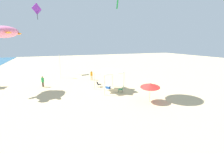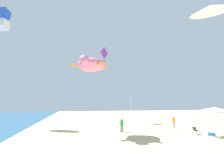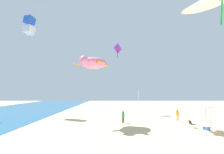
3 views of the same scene
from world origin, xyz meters
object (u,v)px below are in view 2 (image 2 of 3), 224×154
(canopy_tent, at_px, (214,110))
(kite_box_blue, at_px, (3,19))
(kite_diamond_purple, at_px, (104,53))
(folding_chair_right_of_tent, at_px, (196,130))
(kite_delta_white, at_px, (211,9))
(banner_flag, at_px, (131,108))
(person_kite_handler, at_px, (122,124))
(kite_turtle_pink, at_px, (91,65))
(person_far_stroller, at_px, (174,121))
(cooler_box, at_px, (212,134))

(canopy_tent, height_order, kite_box_blue, kite_box_blue)
(kite_diamond_purple, bearing_deg, canopy_tent, -102.61)
(folding_chair_right_of_tent, bearing_deg, kite_delta_white, 170.25)
(folding_chair_right_of_tent, xyz_separation_m, kite_delta_white, (-3.70, 0.16, 11.88))
(banner_flag, relative_size, kite_diamond_purple, 1.39)
(person_kite_handler, bearing_deg, kite_delta_white, 19.39)
(kite_diamond_purple, height_order, kite_delta_white, kite_diamond_purple)
(kite_turtle_pink, bearing_deg, kite_box_blue, -102.18)
(canopy_tent, xyz_separation_m, kite_box_blue, (13.65, 24.90, 13.56))
(kite_delta_white, bearing_deg, person_far_stroller, -38.83)
(folding_chair_right_of_tent, height_order, kite_diamond_purple, kite_diamond_purple)
(cooler_box, height_order, kite_diamond_purple, kite_diamond_purple)
(kite_box_blue, bearing_deg, kite_turtle_pink, -18.83)
(person_kite_handler, height_order, kite_box_blue, kite_box_blue)
(folding_chair_right_of_tent, distance_m, kite_delta_white, 12.45)
(person_kite_handler, height_order, person_far_stroller, person_far_stroller)
(folding_chair_right_of_tent, height_order, person_far_stroller, person_far_stroller)
(kite_turtle_pink, bearing_deg, person_kite_handler, 133.58)
(cooler_box, xyz_separation_m, banner_flag, (9.58, 5.57, 2.36))
(canopy_tent, relative_size, kite_box_blue, 1.00)
(kite_delta_white, relative_size, kite_box_blue, 1.63)
(cooler_box, height_order, kite_box_blue, kite_box_blue)
(canopy_tent, relative_size, kite_delta_white, 0.61)
(folding_chair_right_of_tent, bearing_deg, kite_diamond_purple, 20.97)
(person_kite_handler, xyz_separation_m, kite_box_blue, (8.57, 16.71, 15.30))
(kite_turtle_pink, bearing_deg, kite_diamond_purple, -170.27)
(folding_chair_right_of_tent, distance_m, kite_turtle_pink, 13.29)
(kite_turtle_pink, bearing_deg, person_far_stroller, 129.44)
(canopy_tent, relative_size, banner_flag, 0.79)
(banner_flag, bearing_deg, folding_chair_right_of_tent, -151.60)
(folding_chair_right_of_tent, relative_size, kite_turtle_pink, 0.17)
(kite_delta_white, bearing_deg, person_kite_handler, 10.50)
(folding_chair_right_of_tent, height_order, kite_delta_white, kite_delta_white)
(kite_delta_white, bearing_deg, folding_chair_right_of_tent, -38.96)
(kite_turtle_pink, relative_size, kite_delta_white, 0.86)
(person_far_stroller, relative_size, kite_delta_white, 0.29)
(folding_chair_right_of_tent, bearing_deg, kite_box_blue, 57.00)
(canopy_tent, xyz_separation_m, person_kite_handler, (5.08, 8.18, -1.75))
(canopy_tent, xyz_separation_m, kite_delta_white, (-1.67, 0.96, 9.68))
(cooler_box, bearing_deg, canopy_tent, 166.40)
(banner_flag, relative_size, person_kite_handler, 2.70)
(person_far_stroller, bearing_deg, canopy_tent, 63.04)
(person_kite_handler, distance_m, person_far_stroller, 7.75)
(cooler_box, height_order, kite_turtle_pink, kite_turtle_pink)
(person_kite_handler, xyz_separation_m, kite_turtle_pink, (-1.26, 3.76, 6.57))
(person_far_stroller, distance_m, kite_delta_white, 14.18)
(kite_delta_white, bearing_deg, canopy_tent, -66.27)
(person_far_stroller, relative_size, kite_diamond_purple, 0.52)
(kite_turtle_pink, distance_m, kite_delta_white, 13.20)
(kite_diamond_purple, distance_m, kite_box_blue, 17.05)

